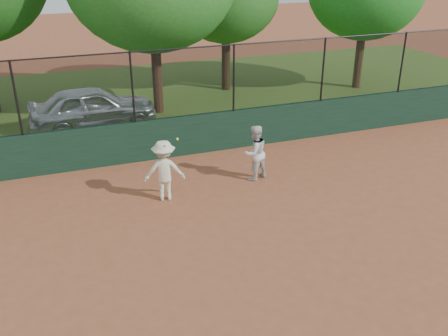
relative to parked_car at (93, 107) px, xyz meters
name	(u,v)px	position (x,y,z in m)	size (l,w,h in m)	color
ground	(224,274)	(1.32, -9.34, -0.72)	(80.00, 80.00, 0.00)	#9B5132
back_wall	(154,140)	(1.32, -3.34, -0.12)	(26.00, 0.20, 1.20)	#173322
grass_strip	(121,102)	(1.32, 2.66, -0.72)	(36.00, 12.00, 0.01)	#38591B
parked_car	(93,107)	(0.00, 0.00, 0.00)	(1.70, 4.22, 1.44)	silver
player_second	(254,153)	(3.55, -5.61, 0.04)	(0.74, 0.57, 1.52)	silver
player_main	(164,171)	(1.01, -5.92, 0.06)	(1.10, 0.83, 1.76)	beige
fence_assembly	(149,85)	(1.30, -3.34, 1.52)	(26.00, 0.06, 2.00)	black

